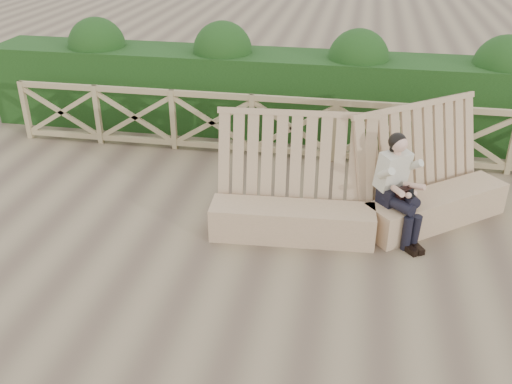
# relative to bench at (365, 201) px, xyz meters

# --- Properties ---
(ground) EXTENTS (60.00, 60.00, 0.00)m
(ground) POSITION_rel_bench_xyz_m (-1.27, -1.35, -0.40)
(ground) COLOR brown
(ground) RESTS_ON ground
(bench) EXTENTS (4.04, 2.13, 1.60)m
(bench) POSITION_rel_bench_xyz_m (0.00, 0.00, 0.00)
(bench) COLOR #977D56
(bench) RESTS_ON ground
(woman) EXTENTS (0.75, 0.87, 1.44)m
(woman) POSITION_rel_bench_xyz_m (0.40, -0.14, 0.37)
(woman) COLOR black
(woman) RESTS_ON ground
(guardrail) EXTENTS (10.10, 0.09, 1.10)m
(guardrail) POSITION_rel_bench_xyz_m (-1.27, 2.15, 0.15)
(guardrail) COLOR #937F55
(guardrail) RESTS_ON ground
(hedge) EXTENTS (12.00, 1.20, 1.50)m
(hedge) POSITION_rel_bench_xyz_m (-1.27, 3.35, 0.35)
(hedge) COLOR black
(hedge) RESTS_ON ground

